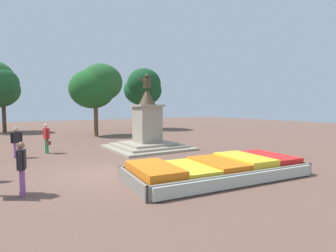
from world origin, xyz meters
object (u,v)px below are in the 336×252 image
object	(u,v)px
pedestrian_crossing_plaza	(17,140)
pedestrian_with_handbag	(47,137)
flower_planter	(219,169)
pedestrian_near_planter	(22,165)
statue_monument	(147,131)

from	to	relation	value
pedestrian_crossing_plaza	pedestrian_with_handbag	bearing A→B (deg)	20.98
flower_planter	pedestrian_near_planter	bearing A→B (deg)	165.90
flower_planter	pedestrian_crossing_plaza	size ratio (longest dim) A/B	4.50
pedestrian_near_planter	pedestrian_crossing_plaza	xyz separation A→B (m)	(0.16, 7.01, -0.03)
statue_monument	pedestrian_crossing_plaza	size ratio (longest dim) A/B	2.95
pedestrian_with_handbag	pedestrian_near_planter	xyz separation A→B (m)	(-1.72, -7.60, -0.02)
statue_monument	pedestrian_with_handbag	world-z (taller)	statue_monument
pedestrian_with_handbag	pedestrian_near_planter	distance (m)	7.79
pedestrian_near_planter	pedestrian_with_handbag	bearing A→B (deg)	77.28
statue_monument	pedestrian_crossing_plaza	world-z (taller)	statue_monument
flower_planter	pedestrian_crossing_plaza	world-z (taller)	pedestrian_crossing_plaza
statue_monument	pedestrian_near_planter	world-z (taller)	statue_monument
flower_planter	pedestrian_with_handbag	bearing A→B (deg)	117.87
pedestrian_near_planter	pedestrian_crossing_plaza	distance (m)	7.01
pedestrian_with_handbag	pedestrian_crossing_plaza	world-z (taller)	pedestrian_with_handbag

